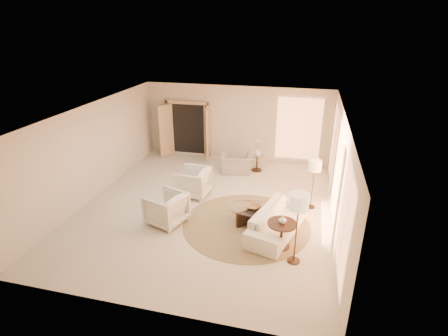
% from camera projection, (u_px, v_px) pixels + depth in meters
% --- Properties ---
extents(room, '(7.04, 8.04, 2.83)m').
position_uv_depth(room, '(206.00, 162.00, 9.55)').
color(room, beige).
rests_on(room, ground).
extents(windows_right, '(0.10, 6.40, 2.40)m').
position_uv_depth(windows_right, '(337.00, 175.00, 8.90)').
color(windows_right, '#FFA066').
rests_on(windows_right, room).
extents(window_back_corner, '(1.70, 0.10, 2.40)m').
position_uv_depth(window_back_corner, '(299.00, 129.00, 12.59)').
color(window_back_corner, '#FFA066').
rests_on(window_back_corner, room).
extents(curtains_right, '(0.06, 5.20, 2.60)m').
position_uv_depth(curtains_right, '(333.00, 163.00, 9.74)').
color(curtains_right, tan).
rests_on(curtains_right, room).
extents(french_doors, '(1.95, 0.66, 2.16)m').
position_uv_depth(french_doors, '(187.00, 130.00, 13.51)').
color(french_doors, tan).
rests_on(french_doors, room).
extents(area_rug, '(4.29, 4.29, 0.01)m').
position_uv_depth(area_rug, '(246.00, 224.00, 9.24)').
color(area_rug, '#463821').
rests_on(area_rug, room).
extents(sofa, '(1.48, 2.41, 0.66)m').
position_uv_depth(sofa, '(278.00, 221.00, 8.78)').
color(sofa, beige).
rests_on(sofa, room).
extents(armchair_left, '(0.91, 0.97, 0.95)m').
position_uv_depth(armchair_left, '(193.00, 181.00, 10.63)').
color(armchair_left, beige).
rests_on(armchair_left, room).
extents(armchair_right, '(1.09, 1.13, 0.93)m').
position_uv_depth(armchair_right, '(166.00, 207.00, 9.16)').
color(armchair_right, beige).
rests_on(armchair_right, room).
extents(accent_chair, '(1.13, 0.83, 0.90)m').
position_uv_depth(accent_chair, '(236.00, 160.00, 12.25)').
color(accent_chair, gray).
rests_on(accent_chair, room).
extents(coffee_table, '(1.52, 1.52, 0.46)m').
position_uv_depth(coffee_table, '(252.00, 214.00, 9.18)').
color(coffee_table, black).
rests_on(coffee_table, room).
extents(end_table, '(0.69, 0.69, 0.66)m').
position_uv_depth(end_table, '(282.00, 231.00, 8.16)').
color(end_table, black).
rests_on(end_table, room).
extents(side_table, '(0.50, 0.50, 0.58)m').
position_uv_depth(side_table, '(257.00, 161.00, 12.41)').
color(side_table, '#2E2418').
rests_on(side_table, room).
extents(floor_lamp_near, '(0.35, 0.35, 1.46)m').
position_uv_depth(floor_lamp_near, '(315.00, 168.00, 9.59)').
color(floor_lamp_near, '#2E2418').
rests_on(floor_lamp_near, room).
extents(floor_lamp_far, '(0.41, 0.41, 1.69)m').
position_uv_depth(floor_lamp_far, '(299.00, 205.00, 7.27)').
color(floor_lamp_far, '#2E2418').
rests_on(floor_lamp_far, room).
extents(bowl, '(0.44, 0.44, 0.09)m').
position_uv_depth(bowl, '(252.00, 207.00, 9.09)').
color(bowl, brown).
rests_on(bowl, coffee_table).
extents(end_vase, '(0.21, 0.21, 0.19)m').
position_uv_depth(end_vase, '(283.00, 220.00, 8.04)').
color(end_vase, silver).
rests_on(end_vase, end_table).
extents(side_vase, '(0.31, 0.31, 0.28)m').
position_uv_depth(side_vase, '(257.00, 152.00, 12.26)').
color(side_vase, silver).
rests_on(side_vase, side_table).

